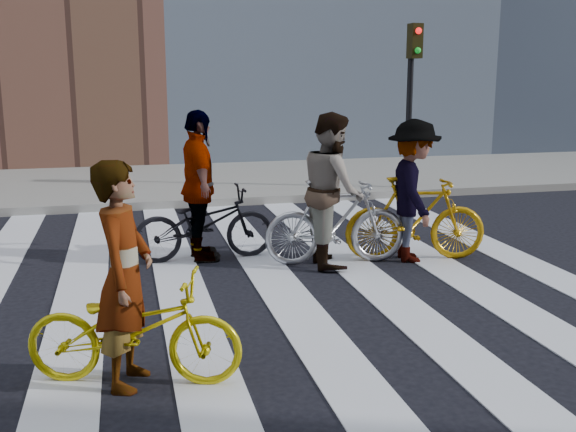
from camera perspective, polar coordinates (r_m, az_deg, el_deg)
name	(u,v)px	position (r m, az deg, el deg)	size (l,w,h in m)	color
ground	(234,295)	(7.53, -4.57, -6.67)	(100.00, 100.00, 0.00)	black
sidewalk_far	(178,183)	(14.77, -9.30, 2.80)	(100.00, 5.00, 0.15)	gray
zebra_crosswalk	(234,294)	(7.53, -4.57, -6.62)	(8.25, 10.00, 0.01)	white
traffic_signal	(412,79)	(13.54, 10.45, 11.30)	(0.22, 0.42, 3.33)	black
bike_yellow_left	(134,329)	(5.47, -12.93, -9.33)	(0.59, 1.70, 0.90)	#D7C20B
bike_silver_mid	(336,222)	(8.58, 4.05, -0.52)	(0.52, 1.82, 1.10)	silver
bike_yellow_right	(415,219)	(8.90, 10.74, -0.22)	(0.52, 1.83, 1.10)	#C68A0B
bike_dark_rear	(204,224)	(8.83, -7.13, -0.67)	(0.64, 1.83, 0.96)	black
rider_left	(124,275)	(5.32, -13.69, -4.90)	(0.65, 0.43, 1.78)	slate
rider_mid	(332,190)	(8.49, 3.77, 2.25)	(0.94, 0.73, 1.94)	slate
rider_right	(413,191)	(8.81, 10.54, 2.10)	(1.19, 0.68, 1.84)	slate
rider_rear	(199,186)	(8.73, -7.55, 2.50)	(1.15, 0.48, 1.96)	slate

